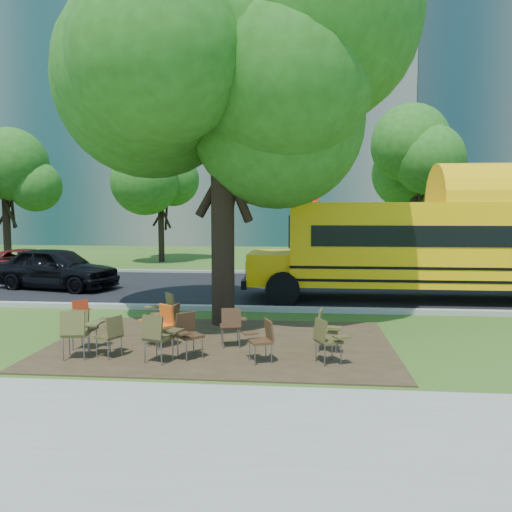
# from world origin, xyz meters

# --- Properties ---
(ground) EXTENTS (160.00, 160.00, 0.00)m
(ground) POSITION_xyz_m (0.00, 0.00, 0.00)
(ground) COLOR #264C18
(ground) RESTS_ON ground
(sidewalk) EXTENTS (60.00, 4.00, 0.04)m
(sidewalk) POSITION_xyz_m (0.00, -5.00, 0.02)
(sidewalk) COLOR gray
(sidewalk) RESTS_ON ground
(dirt_patch) EXTENTS (7.00, 4.50, 0.03)m
(dirt_patch) POSITION_xyz_m (1.00, -0.50, 0.01)
(dirt_patch) COLOR #382819
(dirt_patch) RESTS_ON ground
(asphalt_road) EXTENTS (80.00, 8.00, 0.04)m
(asphalt_road) POSITION_xyz_m (0.00, 7.00, 0.02)
(asphalt_road) COLOR black
(asphalt_road) RESTS_ON ground
(kerb_near) EXTENTS (80.00, 0.25, 0.14)m
(kerb_near) POSITION_xyz_m (0.00, 3.00, 0.07)
(kerb_near) COLOR gray
(kerb_near) RESTS_ON ground
(kerb_far) EXTENTS (80.00, 0.25, 0.14)m
(kerb_far) POSITION_xyz_m (0.00, 11.10, 0.07)
(kerb_far) COLOR gray
(kerb_far) RESTS_ON ground
(building_main) EXTENTS (38.00, 16.00, 22.00)m
(building_main) POSITION_xyz_m (-8.00, 36.00, 11.00)
(building_main) COLOR slate
(building_main) RESTS_ON ground
(bg_tree_0) EXTENTS (5.20, 5.20, 7.18)m
(bg_tree_0) POSITION_xyz_m (-12.00, 13.00, 4.57)
(bg_tree_0) COLOR black
(bg_tree_0) RESTS_ON ground
(bg_tree_2) EXTENTS (4.80, 4.80, 6.62)m
(bg_tree_2) POSITION_xyz_m (-5.00, 16.00, 4.21)
(bg_tree_2) COLOR black
(bg_tree_2) RESTS_ON ground
(bg_tree_3) EXTENTS (5.60, 5.60, 7.84)m
(bg_tree_3) POSITION_xyz_m (8.00, 14.00, 5.03)
(bg_tree_3) COLOR black
(bg_tree_3) RESTS_ON ground
(main_tree) EXTENTS (7.20, 7.20, 9.47)m
(main_tree) POSITION_xyz_m (0.75, 1.30, 5.85)
(main_tree) COLOR black
(main_tree) RESTS_ON ground
(school_bus) EXTENTS (12.39, 2.84, 3.02)m
(school_bus) POSITION_xyz_m (7.73, 5.04, 1.75)
(school_bus) COLOR #FFB908
(school_bus) RESTS_ON ground
(chair_0) EXTENTS (0.64, 0.65, 0.96)m
(chair_0) POSITION_xyz_m (-1.50, -1.84, 0.59)
(chair_0) COLOR brown
(chair_0) RESTS_ON ground
(chair_1) EXTENTS (0.59, 0.50, 0.85)m
(chair_1) POSITION_xyz_m (-1.64, -1.21, 0.52)
(chair_1) COLOR brown
(chair_1) RESTS_ON ground
(chair_2) EXTENTS (0.54, 0.68, 0.82)m
(chair_2) POSITION_xyz_m (-0.90, -1.67, 0.51)
(chair_2) COLOR #49401F
(chair_2) RESTS_ON ground
(chair_3) EXTENTS (0.75, 0.59, 0.88)m
(chair_3) POSITION_xyz_m (-0.18, -0.84, 0.54)
(chair_3) COLOR #D45916
(chair_3) RESTS_ON ground
(chair_4) EXTENTS (0.73, 0.57, 0.92)m
(chair_4) POSITION_xyz_m (0.08, -1.94, 0.57)
(chair_4) COLOR #423C1C
(chair_4) RESTS_ON ground
(chair_5) EXTENTS (0.59, 0.74, 0.87)m
(chair_5) POSITION_xyz_m (0.53, -1.56, 0.54)
(chair_5) COLOR #3E2716
(chair_5) RESTS_ON ground
(chair_6) EXTENTS (0.63, 0.55, 0.81)m
(chair_6) POSITION_xyz_m (1.96, -1.70, 0.50)
(chair_6) COLOR #462C19
(chair_6) RESTS_ON ground
(chair_7) EXTENTS (0.68, 0.58, 0.85)m
(chair_7) POSITION_xyz_m (3.12, -1.72, 0.52)
(chair_7) COLOR #47411E
(chair_7) RESTS_ON ground
(chair_8) EXTENTS (0.54, 0.68, 0.80)m
(chair_8) POSITION_xyz_m (-2.34, 0.11, 0.49)
(chair_8) COLOR #AB3012
(chair_8) RESTS_ON ground
(chair_9) EXTENTS (0.80, 0.64, 0.95)m
(chair_9) POSITION_xyz_m (-0.39, 0.15, 0.59)
(chair_9) COLOR #4E4421
(chair_9) RESTS_ON ground
(chair_10) EXTENTS (0.46, 0.56, 0.78)m
(chair_10) POSITION_xyz_m (0.06, -0.22, 0.48)
(chair_10) COLOR #4F321C
(chair_10) RESTS_ON ground
(chair_11) EXTENTS (0.58, 0.61, 0.85)m
(chair_11) POSITION_xyz_m (1.26, -0.76, 0.53)
(chair_11) COLOR #442A18
(chair_11) RESTS_ON ground
(chair_12) EXTENTS (0.50, 0.61, 0.85)m
(chair_12) POSITION_xyz_m (3.13, -0.88, 0.52)
(chair_12) COLOR #504C22
(chair_12) RESTS_ON ground
(black_car) EXTENTS (4.77, 2.80, 1.52)m
(black_car) POSITION_xyz_m (-5.99, 6.20, 0.76)
(black_car) COLOR black
(black_car) RESTS_ON ground
(bg_car_red) EXTENTS (4.58, 2.29, 1.24)m
(bg_car_red) POSITION_xyz_m (-8.28, 8.50, 0.62)
(bg_car_red) COLOR #570E12
(bg_car_red) RESTS_ON ground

